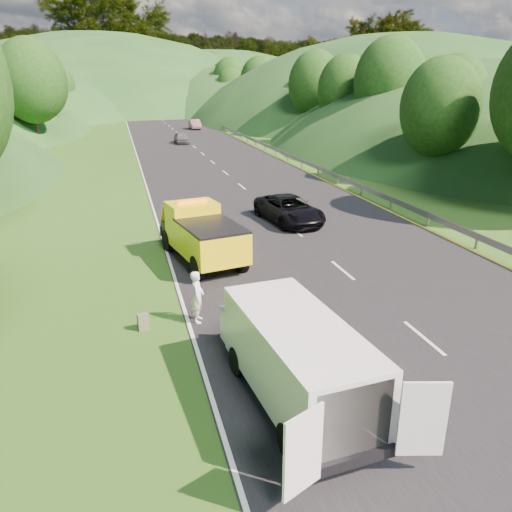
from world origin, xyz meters
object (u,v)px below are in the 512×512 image
object	(u,v)px
tow_truck	(201,234)
passing_suv	(289,222)
white_van	(295,356)
suitcase	(143,322)
child	(233,342)
worker	(386,442)
spare_tire	(376,425)
woman	(198,321)

from	to	relation	value
tow_truck	passing_suv	world-z (taller)	tow_truck
white_van	suitcase	bearing A→B (deg)	119.97
suitcase	passing_suv	xyz separation A→B (m)	(8.58, 10.91, -0.28)
tow_truck	child	distance (m)	7.62
child	worker	bearing A→B (deg)	-54.24
suitcase	spare_tire	size ratio (longest dim) A/B	0.76
white_van	passing_suv	size ratio (longest dim) A/B	1.26
white_van	spare_tire	size ratio (longest dim) A/B	8.97
worker	child	bearing A→B (deg)	87.68
tow_truck	child	size ratio (longest dim) A/B	5.46
white_van	spare_tire	world-z (taller)	white_van
white_van	suitcase	xyz separation A→B (m)	(-3.40, 4.77, -0.99)
child	worker	size ratio (longest dim) A/B	0.69
suitcase	passing_suv	bearing A→B (deg)	51.82
woman	suitcase	distance (m)	1.80
child	suitcase	world-z (taller)	child
woman	suitcase	size ratio (longest dim) A/B	3.14
white_van	woman	world-z (taller)	white_van
spare_tire	worker	bearing A→B (deg)	-95.72
suitcase	child	bearing A→B (deg)	-30.69
white_van	child	world-z (taller)	white_van
passing_suv	tow_truck	bearing A→B (deg)	-147.45
spare_tire	passing_suv	distance (m)	17.48
tow_truck	woman	size ratio (longest dim) A/B	3.51
woman	suitcase	world-z (taller)	woman
tow_truck	child	bearing A→B (deg)	-103.48
white_van	worker	world-z (taller)	white_van
worker	spare_tire	bearing A→B (deg)	58.31
worker	white_van	bearing A→B (deg)	100.50
tow_truck	worker	world-z (taller)	tow_truck
tow_truck	white_van	world-z (taller)	tow_truck
child	passing_suv	size ratio (longest dim) A/B	0.22
worker	spare_tire	xyz separation A→B (m)	(0.06, 0.57, 0.00)
woman	spare_tire	size ratio (longest dim) A/B	2.40
spare_tire	woman	bearing A→B (deg)	116.53
suitcase	spare_tire	xyz separation A→B (m)	(4.93, -6.18, -0.28)
woman	passing_suv	bearing A→B (deg)	-17.85
tow_truck	passing_suv	size ratio (longest dim) A/B	1.18
suitcase	passing_suv	size ratio (longest dim) A/B	0.11
white_van	child	size ratio (longest dim) A/B	5.83
tow_truck	woman	world-z (taller)	tow_truck
child	passing_suv	bearing A→B (deg)	76.36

